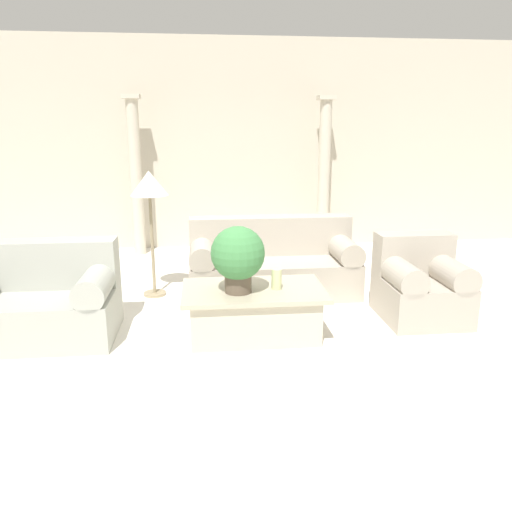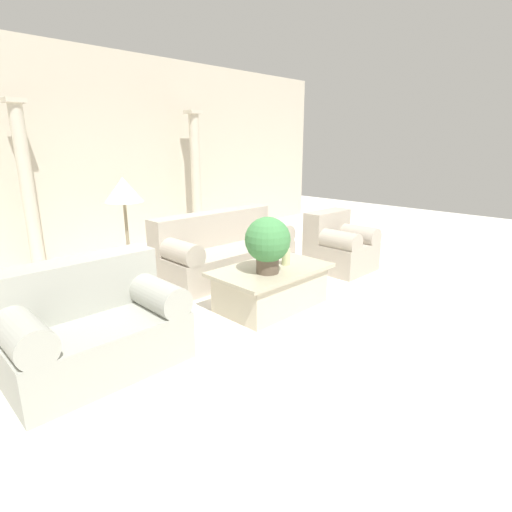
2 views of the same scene
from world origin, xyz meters
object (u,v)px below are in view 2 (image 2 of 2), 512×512
Objects in this scene: loveseat at (91,325)px; floor_lamp at (124,196)px; coffee_table at (271,287)px; potted_plant at (268,242)px; sofa_long at (223,251)px; armchair at (338,245)px.

floor_lamp is at bearing 49.69° from loveseat.
floor_lamp is at bearing 129.15° from coffee_table.
potted_plant is (1.78, -0.26, 0.43)m from loveseat.
loveseat reaches higher than coffee_table.
sofa_long is at bearing -1.10° from floor_lamp.
loveseat is 3.64m from armchair.
sofa_long is 1.66m from armchair.
floor_lamp is at bearing 160.27° from armchair.
floor_lamp reaches higher than armchair.
coffee_table is 0.92× the size of floor_lamp.
sofa_long reaches higher than coffee_table.
floor_lamp reaches higher than potted_plant.
loveseat is 0.93× the size of floor_lamp.
sofa_long is at bearing 24.70° from loveseat.
armchair is (1.85, 0.36, -0.43)m from potted_plant.
loveseat is 1.94m from coffee_table.
sofa_long is 2.31× the size of armchair.
sofa_long is 1.46m from potted_plant.
floor_lamp is (-1.36, 0.03, 0.87)m from sofa_long.
loveseat is at bearing -155.30° from sofa_long.
loveseat reaches higher than armchair.
potted_plant is at bearing -8.35° from loveseat.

